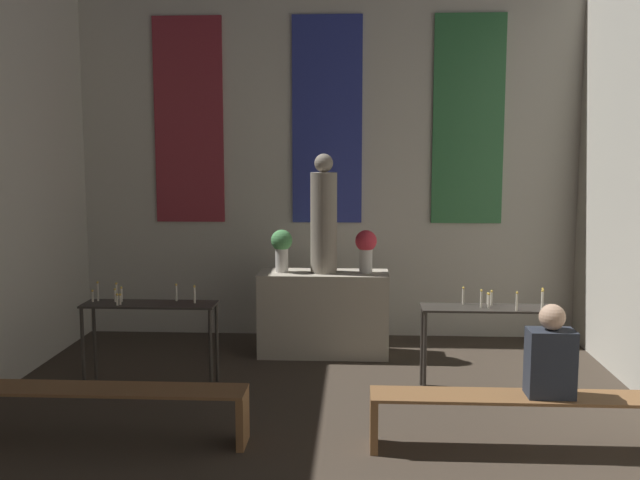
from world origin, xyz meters
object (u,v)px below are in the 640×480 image
object	(u,v)px
person_seated	(551,356)
flower_vase_right	(366,247)
candle_rack_left	(149,316)
candle_rack_right	(490,320)
altar	(324,313)
pew_back_right	(525,409)
pew_back_left	(98,401)
flower_vase_left	(282,246)
statue	(324,218)

from	to	relation	value
person_seated	flower_vase_right	bearing A→B (deg)	118.25
candle_rack_left	candle_rack_right	bearing A→B (deg)	-0.03
altar	flower_vase_right	world-z (taller)	flower_vase_right
pew_back_right	person_seated	distance (m)	0.47
candle_rack_left	pew_back_left	distance (m)	1.46
altar	person_seated	distance (m)	3.25
pew_back_left	pew_back_right	bearing A→B (deg)	0.00
candle_rack_right	pew_back_left	size ratio (longest dim) A/B	0.55
altar	candle_rack_right	size ratio (longest dim) A/B	1.12
flower_vase_right	flower_vase_left	bearing A→B (deg)	180.00
pew_back_right	statue	bearing A→B (deg)	123.13
flower_vase_right	statue	bearing A→B (deg)	180.00
statue	person_seated	world-z (taller)	statue
flower_vase_right	candle_rack_right	size ratio (longest dim) A/B	0.37
candle_rack_left	pew_back_right	xyz separation A→B (m)	(3.41, -1.41, -0.38)
candle_rack_left	person_seated	size ratio (longest dim) A/B	1.82
flower_vase_left	candle_rack_right	bearing A→B (deg)	-29.25
altar	person_seated	size ratio (longest dim) A/B	2.04
candle_rack_left	candle_rack_right	xyz separation A→B (m)	(3.38, -0.00, 0.00)
flower_vase_right	pew_back_left	xyz separation A→B (m)	(-2.20, -2.63, -0.93)
statue	candle_rack_right	bearing A→B (deg)	-35.78
statue	flower_vase_left	xyz separation A→B (m)	(-0.49, -0.00, -0.33)
candle_rack_right	pew_back_left	xyz separation A→B (m)	(-3.40, -1.41, -0.38)
altar	statue	distance (m)	1.12
flower_vase_left	pew_back_right	distance (m)	3.55
candle_rack_left	pew_back_left	world-z (taller)	candle_rack_left
flower_vase_left	candle_rack_left	bearing A→B (deg)	-134.75
pew_back_right	pew_back_left	bearing A→B (deg)	180.00
flower_vase_left	pew_back_right	size ratio (longest dim) A/B	0.20
pew_back_right	person_seated	xyz separation A→B (m)	(0.18, 0.00, 0.43)
candle_rack_left	altar	bearing A→B (deg)	35.73
candle_rack_right	person_seated	xyz separation A→B (m)	(0.21, -1.41, 0.06)
statue	flower_vase_left	world-z (taller)	statue
statue	candle_rack_left	size ratio (longest dim) A/B	1.02
pew_back_left	pew_back_right	distance (m)	3.43
statue	pew_back_right	size ratio (longest dim) A/B	0.56
statue	altar	bearing A→B (deg)	-90.00
statue	candle_rack_right	xyz separation A→B (m)	(1.69, -1.22, -0.88)
flower_vase_right	pew_back_right	world-z (taller)	flower_vase_right
statue	flower_vase_right	xyz separation A→B (m)	(0.49, -0.00, -0.33)
flower_vase_left	flower_vase_right	bearing A→B (deg)	0.00
pew_back_left	pew_back_right	world-z (taller)	same
flower_vase_right	person_seated	bearing A→B (deg)	-61.75
flower_vase_right	candle_rack_right	xyz separation A→B (m)	(1.21, -1.22, -0.55)
flower_vase_right	candle_rack_right	distance (m)	1.80
statue	pew_back_left	distance (m)	3.38
flower_vase_left	person_seated	distance (m)	3.58
pew_back_left	person_seated	xyz separation A→B (m)	(3.61, 0.00, 0.43)
statue	flower_vase_right	distance (m)	0.59
flower_vase_right	pew_back_left	distance (m)	3.55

